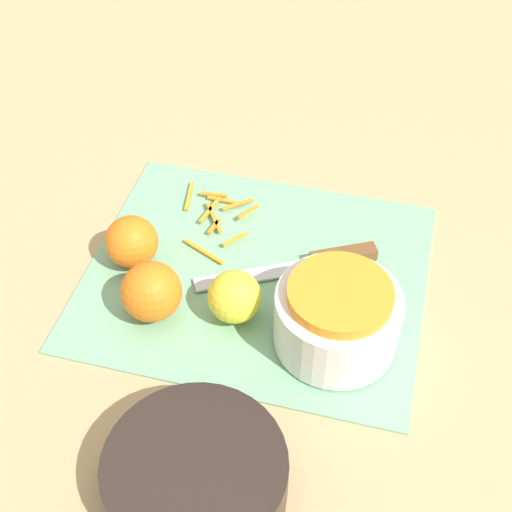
{
  "coord_description": "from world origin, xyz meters",
  "views": [
    {
      "loc": [
        -0.15,
        0.59,
        0.67
      ],
      "look_at": [
        0.0,
        0.0,
        0.04
      ],
      "focal_mm": 50.0,
      "sensor_mm": 36.0,
      "label": 1
    }
  ],
  "objects": [
    {
      "name": "bowl_dark",
      "position": [
        -0.02,
        0.29,
        0.03
      ],
      "size": [
        0.18,
        0.18,
        0.05
      ],
      "color": "black",
      "rests_on": "ground_plane"
    },
    {
      "name": "peel_pile",
      "position": [
        0.08,
        -0.09,
        0.01
      ],
      "size": [
        0.11,
        0.14,
        0.01
      ],
      "color": "orange",
      "rests_on": "cutting_board"
    },
    {
      "name": "orange_left",
      "position": [
        0.1,
        0.09,
        0.04
      ],
      "size": [
        0.07,
        0.07,
        0.07
      ],
      "color": "orange",
      "rests_on": "cutting_board"
    },
    {
      "name": "bowl_speckled",
      "position": [
        -0.12,
        0.08,
        0.05
      ],
      "size": [
        0.14,
        0.14,
        0.09
      ],
      "color": "silver",
      "rests_on": "cutting_board"
    },
    {
      "name": "knife",
      "position": [
        -0.07,
        -0.03,
        0.01
      ],
      "size": [
        0.22,
        0.13,
        0.02
      ],
      "rotation": [
        0.0,
        0.0,
        0.48
      ],
      "color": "brown",
      "rests_on": "cutting_board"
    },
    {
      "name": "cutting_board",
      "position": [
        0.0,
        0.0,
        0.0
      ],
      "size": [
        0.42,
        0.36,
        0.01
      ],
      "color": "#75AD84",
      "rests_on": "ground_plane"
    },
    {
      "name": "orange_right",
      "position": [
        0.16,
        0.02,
        0.04
      ],
      "size": [
        0.07,
        0.07,
        0.07
      ],
      "color": "orange",
      "rests_on": "cutting_board"
    },
    {
      "name": "ground_plane",
      "position": [
        0.0,
        0.0,
        0.0
      ],
      "size": [
        4.0,
        4.0,
        0.0
      ],
      "primitive_type": "plane",
      "color": "tan"
    },
    {
      "name": "lemon",
      "position": [
        0.01,
        0.07,
        0.04
      ],
      "size": [
        0.06,
        0.06,
        0.06
      ],
      "color": "yellow",
      "rests_on": "cutting_board"
    }
  ]
}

